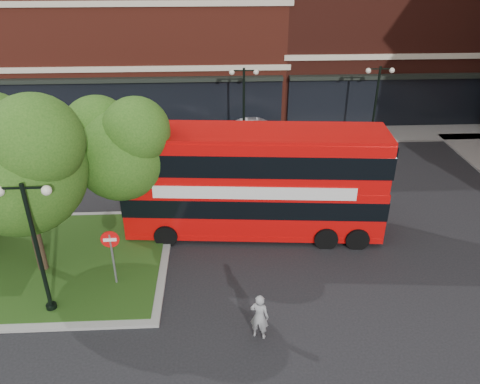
{
  "coord_description": "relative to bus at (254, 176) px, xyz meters",
  "views": [
    {
      "loc": [
        0.42,
        -12.55,
        11.35
      ],
      "look_at": [
        1.3,
        4.95,
        2.0
      ],
      "focal_mm": 35.0,
      "sensor_mm": 36.0,
      "label": 1
    }
  ],
  "objects": [
    {
      "name": "ground",
      "position": [
        -1.9,
        -5.02,
        -2.72
      ],
      "size": [
        120.0,
        120.0,
        0.0
      ],
      "primitive_type": "plane",
      "color": "black",
      "rests_on": "ground"
    },
    {
      "name": "pavement_far",
      "position": [
        -1.9,
        11.48,
        -2.66
      ],
      "size": [
        44.0,
        3.0,
        0.12
      ],
      "primitive_type": "cube",
      "color": "slate",
      "rests_on": "ground"
    },
    {
      "name": "terrace_far_left",
      "position": [
        -9.9,
        18.98,
        4.28
      ],
      "size": [
        26.0,
        12.0,
        14.0
      ],
      "primitive_type": "cube",
      "color": "maroon",
      "rests_on": "ground"
    },
    {
      "name": "traffic_island",
      "position": [
        -9.9,
        -2.02,
        -2.65
      ],
      "size": [
        12.6,
        7.6,
        0.15
      ],
      "color": "gray",
      "rests_on": "ground"
    },
    {
      "name": "tree_island_west",
      "position": [
        -8.5,
        -2.45,
        2.08
      ],
      "size": [
        5.4,
        4.71,
        7.21
      ],
      "color": "#2D2116",
      "rests_on": "ground"
    },
    {
      "name": "tree_island_east",
      "position": [
        -5.48,
        0.04,
        1.52
      ],
      "size": [
        4.46,
        3.9,
        6.29
      ],
      "color": "#2D2116",
      "rests_on": "ground"
    },
    {
      "name": "lamp_island",
      "position": [
        -7.4,
        -4.82,
        0.11
      ],
      "size": [
        1.72,
        0.36,
        5.0
      ],
      "color": "black",
      "rests_on": "ground"
    },
    {
      "name": "lamp_far_left",
      "position": [
        0.1,
        9.48,
        0.11
      ],
      "size": [
        1.72,
        0.36,
        5.0
      ],
      "color": "black",
      "rests_on": "ground"
    },
    {
      "name": "lamp_far_right",
      "position": [
        8.1,
        9.48,
        0.11
      ],
      "size": [
        1.72,
        0.36,
        5.0
      ],
      "color": "black",
      "rests_on": "ground"
    },
    {
      "name": "bus",
      "position": [
        0.0,
        0.0,
        0.0
      ],
      "size": [
        11.01,
        3.32,
        4.14
      ],
      "rotation": [
        0.0,
        0.0,
        -0.08
      ],
      "color": "red",
      "rests_on": "ground"
    },
    {
      "name": "woman",
      "position": [
        -0.3,
        -6.36,
        -1.87
      ],
      "size": [
        0.72,
        0.59,
        1.69
      ],
      "primitive_type": "imported",
      "rotation": [
        0.0,
        0.0,
        2.79
      ],
      "color": "gray",
      "rests_on": "ground"
    },
    {
      "name": "car_silver",
      "position": [
        -3.92,
        10.98,
        -2.03
      ],
      "size": [
        4.15,
        1.92,
        1.38
      ],
      "primitive_type": "imported",
      "rotation": [
        0.0,
        0.0,
        1.65
      ],
      "color": "#A5A6AC",
      "rests_on": "ground"
    },
    {
      "name": "car_white",
      "position": [
        1.1,
        10.54,
        -2.01
      ],
      "size": [
        4.4,
        1.74,
        1.42
      ],
      "primitive_type": "imported",
      "rotation": [
        0.0,
        0.0,
        1.63
      ],
      "color": "white",
      "rests_on": "ground"
    },
    {
      "name": "no_entry_sign",
      "position": [
        -5.4,
        -3.52,
        -1.01
      ],
      "size": [
        0.66,
        0.08,
        2.39
      ],
      "rotation": [
        0.0,
        0.0,
        0.05
      ],
      "color": "slate",
      "rests_on": "ground"
    }
  ]
}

